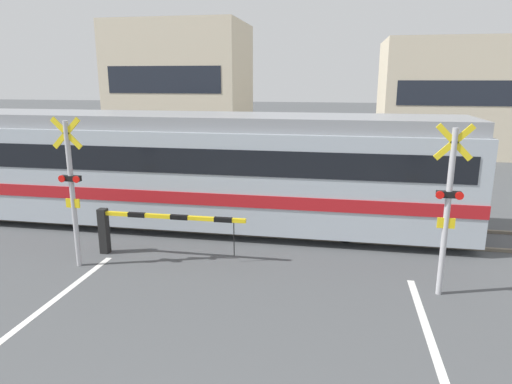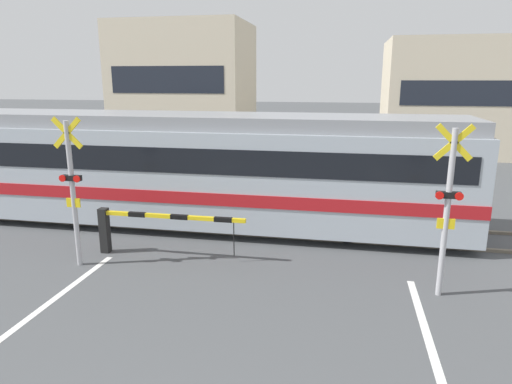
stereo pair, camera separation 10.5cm
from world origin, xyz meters
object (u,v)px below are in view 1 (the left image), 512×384
Objects in this scene: crossing_barrier_near at (138,224)px; crossing_signal_left at (72,186)px; commuter_train at (164,166)px; crossing_barrier_far at (367,183)px; crossing_signal_right at (448,204)px; pedestrian at (271,157)px.

crossing_signal_left is (-1.08, -0.82, 1.06)m from crossing_barrier_near.
crossing_barrier_far is (5.83, 2.98, -0.92)m from commuter_train.
crossing_barrier_far is at bearing 99.70° from crossing_signal_right.
pedestrian reaches higher than crossing_barrier_far.
crossing_barrier_near is 2.06× the size of pedestrian.
crossing_signal_left reaches higher than commuter_train.
commuter_train reaches higher than crossing_barrier_far.
crossing_signal_left is at bearing 180.00° from crossing_signal_right.
commuter_train is 4.66× the size of crossing_barrier_near.
crossing_signal_left reaches higher than crossing_barrier_near.
pedestrian is at bearing 69.93° from commuter_train.
commuter_train is 7.67m from crossing_signal_right.
crossing_barrier_near is at bearing 172.92° from crossing_signal_right.
crossing_signal_left is at bearing -136.24° from crossing_barrier_far.
crossing_barrier_far is at bearing -39.04° from pedestrian.
pedestrian is (2.17, 5.94, -0.68)m from commuter_train.
crossing_barrier_near is at bearing -135.09° from crossing_barrier_far.
crossing_signal_left is at bearing -142.84° from crossing_barrier_near.
crossing_signal_right reaches higher than commuter_train.
crossing_barrier_near and crossing_barrier_far have the same top height.
commuter_train is 4.66× the size of crossing_barrier_far.
crossing_signal_right is at bearing 0.00° from crossing_signal_left.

